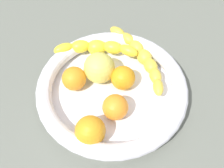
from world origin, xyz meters
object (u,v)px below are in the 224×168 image
(banana_draped_right, at_px, (142,57))
(apple_yellow, at_px, (99,68))
(orange_mid_right, at_px, (90,131))
(orange_mid_left, at_px, (123,78))
(fruit_bowl, at_px, (112,89))
(orange_front, at_px, (116,107))
(orange_rear, at_px, (74,79))
(banana_draped_left, at_px, (96,48))

(banana_draped_right, xyz_separation_m, apple_yellow, (-0.04, 0.11, 0.01))
(orange_mid_right, bearing_deg, orange_mid_left, -33.81)
(fruit_bowl, bearing_deg, banana_draped_right, -46.48)
(orange_front, xyz_separation_m, orange_rear, (0.09, 0.09, -0.00))
(banana_draped_left, distance_m, banana_draped_right, 0.12)
(fruit_bowl, distance_m, banana_draped_left, 0.13)
(orange_front, relative_size, apple_yellow, 0.77)
(orange_mid_right, height_order, orange_rear, orange_mid_right)
(orange_mid_left, bearing_deg, banana_draped_right, -40.91)
(orange_front, relative_size, orange_rear, 1.00)
(orange_mid_left, xyz_separation_m, orange_rear, (0.01, 0.12, -0.00))
(orange_front, height_order, apple_yellow, apple_yellow)
(fruit_bowl, xyz_separation_m, orange_mid_left, (0.02, -0.03, 0.02))
(fruit_bowl, height_order, orange_front, orange_front)
(banana_draped_right, relative_size, orange_mid_right, 3.80)
(banana_draped_left, xyz_separation_m, apple_yellow, (-0.08, -0.00, 0.01))
(orange_mid_right, bearing_deg, banana_draped_right, -36.37)
(apple_yellow, bearing_deg, orange_mid_left, -119.33)
(orange_mid_right, distance_m, orange_rear, 0.15)
(fruit_bowl, bearing_deg, orange_mid_right, 152.95)
(banana_draped_right, xyz_separation_m, orange_mid_left, (-0.07, 0.06, 0.01))
(banana_draped_right, distance_m, orange_front, 0.17)
(banana_draped_left, relative_size, banana_draped_right, 0.91)
(banana_draped_right, distance_m, orange_mid_left, 0.09)
(orange_rear, bearing_deg, banana_draped_left, -32.26)
(fruit_bowl, relative_size, apple_yellow, 4.72)
(orange_front, bearing_deg, fruit_bowl, 1.71)
(banana_draped_right, height_order, orange_rear, orange_rear)
(fruit_bowl, relative_size, orange_mid_right, 5.57)
(orange_mid_left, bearing_deg, fruit_bowl, 118.02)
(orange_front, relative_size, orange_mid_right, 0.91)
(banana_draped_left, relative_size, orange_mid_right, 3.46)
(orange_rear, bearing_deg, apple_yellow, -73.46)
(banana_draped_right, bearing_deg, apple_yellow, 107.96)
(banana_draped_left, xyz_separation_m, orange_front, (-0.19, -0.03, 0.00))
(orange_mid_left, relative_size, apple_yellow, 0.77)
(banana_draped_right, distance_m, apple_yellow, 0.12)
(orange_front, xyz_separation_m, orange_mid_left, (0.08, -0.03, 0.00))
(banana_draped_left, height_order, orange_mid_right, orange_mid_right)
(banana_draped_left, bearing_deg, fruit_bowl, -167.62)
(orange_rear, bearing_deg, orange_mid_left, -95.84)
(orange_mid_right, xyz_separation_m, apple_yellow, (0.16, -0.03, 0.01))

